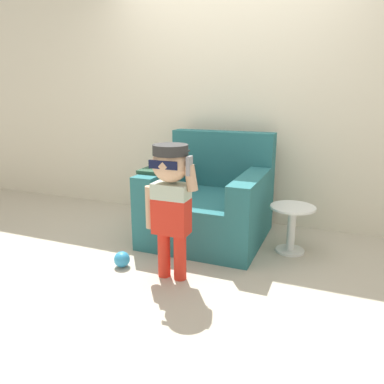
% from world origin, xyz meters
% --- Properties ---
extents(ground_plane, '(10.00, 10.00, 0.00)m').
position_xyz_m(ground_plane, '(0.00, 0.00, 0.00)').
color(ground_plane, '#BCB29E').
extents(wall_back, '(10.00, 0.05, 2.60)m').
position_xyz_m(wall_back, '(0.00, 0.82, 1.30)').
color(wall_back, beige).
rests_on(wall_back, ground_plane).
extents(armchair, '(1.04, 1.03, 0.96)m').
position_xyz_m(armchair, '(0.00, 0.21, 0.33)').
color(armchair, '#286B70').
rests_on(armchair, ground_plane).
extents(person_child, '(0.41, 0.30, 0.99)m').
position_xyz_m(person_child, '(0.02, -0.67, 0.66)').
color(person_child, red).
rests_on(person_child, ground_plane).
extents(side_table, '(0.38, 0.38, 0.41)m').
position_xyz_m(side_table, '(0.77, 0.13, 0.25)').
color(side_table, white).
rests_on(side_table, ground_plane).
extents(toy_ball, '(0.13, 0.13, 0.13)m').
position_xyz_m(toy_ball, '(-0.42, -0.66, 0.06)').
color(toy_ball, '#3399D1').
rests_on(toy_ball, ground_plane).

